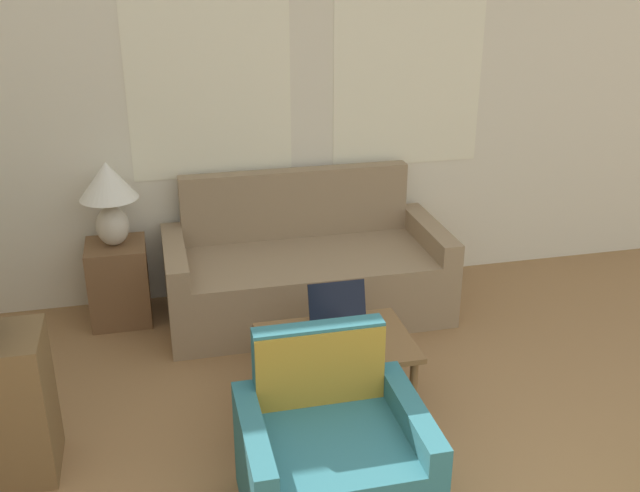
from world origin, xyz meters
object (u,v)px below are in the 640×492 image
Objects in this scene: cup_navy at (299,357)px; tv_remote at (288,332)px; couch at (305,273)px; table_lamp at (109,192)px; cup_yellow at (365,346)px; armchair at (331,461)px; laptop at (341,320)px; coffee_table at (336,348)px.

tv_remote is at bearing 88.71° from cup_navy.
couch is 1.43m from table_lamp.
tv_remote is (-0.36, 0.30, -0.04)m from cup_yellow.
armchair reaches higher than laptop.
couch is at bearing 88.50° from laptop.
cup_navy reaches higher than cup_yellow.
cup_yellow is (0.03, -1.37, 0.19)m from couch.
cup_navy is 0.68× the size of tv_remote.
laptop is (1.24, -1.23, -0.44)m from table_lamp.
cup_navy is at bearing -140.33° from coffee_table.
cup_navy reaches higher than tv_remote.
couch is at bearing -6.70° from table_lamp.
cup_navy is (-0.03, 0.57, 0.21)m from armchair.
tv_remote is (0.94, -1.22, -0.49)m from table_lamp.
laptop is at bearing -44.86° from table_lamp.
cup_yellow reaches higher than coffee_table.
cup_yellow is at bearing 5.14° from cup_navy.
cup_yellow is (0.11, -0.18, 0.10)m from coffee_table.
table_lamp is at bearing 127.52° from tv_remote.
table_lamp is at bearing 120.85° from cup_navy.
armchair is (-0.31, -1.98, -0.02)m from couch.
armchair is at bearing -118.98° from cup_yellow.
cup_yellow is at bearing -49.70° from table_lamp.
couch is 18.22× the size of cup_navy.
cup_yellow is (1.29, -1.52, -0.45)m from table_lamp.
table_lamp is at bearing 114.24° from armchair.
couch is 12.31× the size of tv_remote.
couch is at bearing 76.57° from cup_navy.
laptop is at bearing -91.50° from couch.
coffee_table is 0.34m from cup_navy.
table_lamp is 1.87m from coffee_table.
laptop reaches higher than cup_yellow.
table_lamp is 1.80m from laptop.
armchair is at bearing -65.76° from table_lamp.
coffee_table is at bearing 39.67° from cup_navy.
cup_yellow is 0.47m from tv_remote.
laptop is 3.24× the size of cup_yellow.
laptop is (0.28, 0.90, 0.21)m from armchair.
cup_navy is at bearing -174.86° from cup_yellow.
tv_remote is (0.01, 0.34, -0.04)m from cup_navy.
cup_navy is at bearing -133.42° from laptop.
couch is at bearing 81.16° from armchair.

